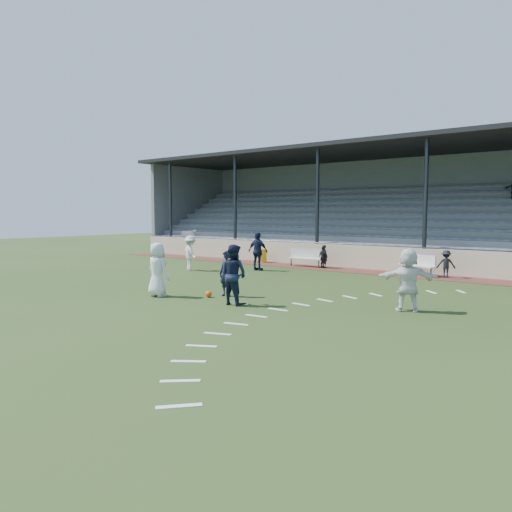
{
  "coord_description": "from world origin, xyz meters",
  "views": [
    {
      "loc": [
        11.59,
        -11.98,
        2.92
      ],
      "look_at": [
        0.0,
        2.5,
        1.3
      ],
      "focal_mm": 35.0,
      "sensor_mm": 36.0,
      "label": 1
    }
  ],
  "objects_px": {
    "bench_left": "(306,256)",
    "player_navy_lead": "(226,274)",
    "trash_bin": "(263,256)",
    "player_white_lead": "(157,270)",
    "football": "(209,294)",
    "bench_right": "(418,263)"
  },
  "relations": [
    {
      "from": "bench_left",
      "to": "football",
      "type": "distance_m",
      "value": 10.62
    },
    {
      "from": "bench_left",
      "to": "player_navy_lead",
      "type": "distance_m",
      "value": 10.18
    },
    {
      "from": "bench_left",
      "to": "trash_bin",
      "type": "xyz_separation_m",
      "value": [
        -3.25,
        0.38,
        -0.18
      ]
    },
    {
      "from": "player_navy_lead",
      "to": "player_white_lead",
      "type": "bearing_deg",
      "value": -140.93
    },
    {
      "from": "bench_right",
      "to": "trash_bin",
      "type": "xyz_separation_m",
      "value": [
        -9.28,
        0.11,
        -0.18
      ]
    },
    {
      "from": "player_white_lead",
      "to": "player_navy_lead",
      "type": "relative_size",
      "value": 1.17
    },
    {
      "from": "player_white_lead",
      "to": "player_navy_lead",
      "type": "xyz_separation_m",
      "value": [
        1.87,
        1.5,
        -0.14
      ]
    },
    {
      "from": "bench_left",
      "to": "player_white_lead",
      "type": "distance_m",
      "value": 11.29
    },
    {
      "from": "football",
      "to": "trash_bin",
      "type": "bearing_deg",
      "value": 119.09
    },
    {
      "from": "football",
      "to": "player_white_lead",
      "type": "distance_m",
      "value": 1.99
    },
    {
      "from": "football",
      "to": "player_navy_lead",
      "type": "relative_size",
      "value": 0.14
    },
    {
      "from": "trash_bin",
      "to": "player_white_lead",
      "type": "xyz_separation_m",
      "value": [
        4.39,
        -11.6,
        0.54
      ]
    },
    {
      "from": "bench_right",
      "to": "player_navy_lead",
      "type": "height_order",
      "value": "player_navy_lead"
    },
    {
      "from": "trash_bin",
      "to": "football",
      "type": "height_order",
      "value": "trash_bin"
    },
    {
      "from": "football",
      "to": "bench_right",
      "type": "bearing_deg",
      "value": 72.32
    },
    {
      "from": "bench_right",
      "to": "player_white_lead",
      "type": "bearing_deg",
      "value": -90.1
    },
    {
      "from": "football",
      "to": "player_navy_lead",
      "type": "bearing_deg",
      "value": 57.72
    },
    {
      "from": "bench_left",
      "to": "trash_bin",
      "type": "relative_size",
      "value": 2.64
    },
    {
      "from": "trash_bin",
      "to": "player_navy_lead",
      "type": "relative_size",
      "value": 0.48
    },
    {
      "from": "trash_bin",
      "to": "football",
      "type": "xyz_separation_m",
      "value": [
        5.92,
        -10.64,
        -0.29
      ]
    },
    {
      "from": "football",
      "to": "player_white_lead",
      "type": "xyz_separation_m",
      "value": [
        -1.53,
        -0.96,
        0.83
      ]
    },
    {
      "from": "bench_left",
      "to": "trash_bin",
      "type": "distance_m",
      "value": 3.28
    }
  ]
}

